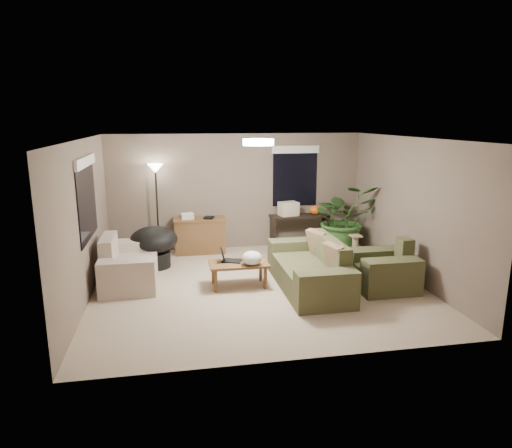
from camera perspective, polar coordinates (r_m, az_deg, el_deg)
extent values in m
plane|color=#C1AA8F|center=(7.91, 0.27, -7.75)|extent=(5.50, 5.50, 0.00)
plane|color=white|center=(7.40, 0.29, 10.65)|extent=(5.50, 5.50, 0.00)
plane|color=#736555|center=(9.98, -2.40, 4.05)|extent=(5.50, 0.00, 5.50)
plane|color=#736555|center=(5.20, 5.43, -4.46)|extent=(5.50, 0.00, 5.50)
plane|color=#736555|center=(7.56, -20.68, 0.29)|extent=(0.00, 5.00, 5.00)
plane|color=#736555|center=(8.50, 18.82, 1.77)|extent=(0.00, 5.00, 5.00)
cube|color=#4A4B2D|center=(7.83, 6.54, -6.44)|extent=(0.95, 1.48, 0.42)
cube|color=brown|center=(7.81, 9.19, -3.29)|extent=(0.22, 1.48, 0.43)
cube|color=#4B4D2E|center=(6.98, 8.77, -8.19)|extent=(0.95, 0.36, 0.60)
cube|color=#4B4C2E|center=(8.64, 4.79, -3.89)|extent=(0.95, 0.36, 0.60)
cube|color=#8C7251|center=(7.38, 9.88, -4.17)|extent=(0.33, 0.49, 0.47)
cube|color=#8C7251|center=(8.19, 7.72, -2.36)|extent=(0.37, 0.50, 0.47)
cube|color=beige|center=(8.30, -15.41, -5.69)|extent=(0.90, 0.88, 0.42)
cube|color=beige|center=(8.22, -17.96, -2.95)|extent=(0.22, 0.88, 0.43)
cube|color=beige|center=(7.69, -15.82, -6.52)|extent=(0.90, 0.36, 0.60)
cube|color=beige|center=(8.86, -15.13, -3.87)|extent=(0.90, 0.36, 0.60)
cube|color=#4C4E2F|center=(8.05, 15.54, -6.28)|extent=(0.95, 0.28, 0.42)
cube|color=#505231|center=(8.09, 18.06, -3.20)|extent=(0.22, 0.28, 0.43)
cube|color=#4E5030|center=(7.75, 16.61, -6.40)|extent=(0.95, 0.36, 0.60)
cube|color=#45462A|center=(8.30, 14.62, -5.00)|extent=(0.95, 0.36, 0.60)
cube|color=brown|center=(7.78, -2.17, -5.00)|extent=(1.00, 0.55, 0.04)
cylinder|color=brown|center=(7.62, -5.08, -7.12)|extent=(0.06, 0.06, 0.38)
cylinder|color=brown|center=(7.73, 1.17, -6.76)|extent=(0.06, 0.06, 0.38)
cylinder|color=brown|center=(7.99, -5.36, -6.15)|extent=(0.06, 0.06, 0.38)
cylinder|color=brown|center=(8.10, 0.60, -5.82)|extent=(0.06, 0.06, 0.38)
cube|color=black|center=(7.85, -3.00, -4.62)|extent=(0.39, 0.34, 0.02)
cube|color=black|center=(7.80, -4.18, -3.84)|extent=(0.07, 0.23, 0.22)
ellipsoid|color=white|center=(7.63, -0.52, -4.28)|extent=(0.35, 0.32, 0.23)
cube|color=brown|center=(9.80, -7.05, -1.55)|extent=(1.05, 0.45, 0.71)
cube|color=brown|center=(9.71, -7.11, 0.59)|extent=(1.10, 0.50, 0.04)
cube|color=silver|center=(9.69, -8.60, 0.99)|extent=(0.27, 0.23, 0.12)
cube|color=black|center=(9.67, -5.91, 0.80)|extent=(0.25, 0.27, 0.04)
cube|color=black|center=(10.03, 5.45, 1.02)|extent=(1.30, 0.40, 0.04)
cube|color=black|center=(9.97, 2.08, -1.21)|extent=(0.05, 0.38, 0.71)
cube|color=black|center=(10.29, 8.62, -0.90)|extent=(0.05, 0.38, 0.71)
cube|color=black|center=(10.17, 5.38, -2.18)|extent=(1.25, 0.36, 0.03)
ellipsoid|color=orange|center=(10.11, 7.37, 1.75)|extent=(0.26, 0.26, 0.19)
cube|color=beige|center=(9.93, 4.08, 1.91)|extent=(0.44, 0.37, 0.29)
cylinder|color=black|center=(9.06, -12.52, -4.35)|extent=(0.60, 0.60, 0.30)
ellipsoid|color=black|center=(8.95, -12.65, -1.90)|extent=(0.96, 0.96, 0.50)
cylinder|color=black|center=(9.91, -11.96, -3.65)|extent=(0.28, 0.28, 0.02)
cylinder|color=black|center=(9.70, -12.21, 1.40)|extent=(0.04, 0.04, 1.78)
cone|color=white|center=(9.56, -12.47, 6.80)|extent=(0.32, 0.32, 0.18)
cylinder|color=white|center=(7.40, 0.29, 10.19)|extent=(0.50, 0.50, 0.10)
imported|color=#2D5923|center=(9.91, 10.88, -0.20)|extent=(1.34, 1.48, 1.16)
cube|color=tan|center=(9.61, 12.22, -4.17)|extent=(0.32, 0.32, 0.03)
cylinder|color=tan|center=(9.54, 12.29, -2.82)|extent=(0.12, 0.12, 0.44)
cube|color=tan|center=(9.48, 12.35, -1.45)|extent=(0.22, 0.22, 0.03)
cube|color=black|center=(7.79, -20.37, 2.92)|extent=(0.01, 1.50, 1.30)
cube|color=white|center=(7.71, -20.58, 7.32)|extent=(0.05, 1.56, 0.16)
cube|color=black|center=(10.19, 4.89, 5.90)|extent=(1.00, 0.01, 1.30)
cube|color=white|center=(10.11, 4.98, 9.26)|extent=(1.06, 0.05, 0.16)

